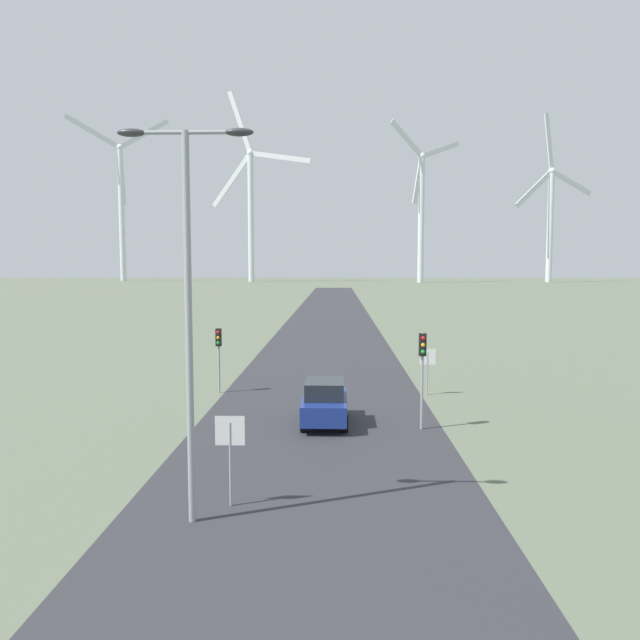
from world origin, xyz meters
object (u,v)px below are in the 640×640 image
stop_sign_far (427,363)px  wind_turbine_far_left (121,199)px  traffic_light_post_near_left (219,346)px  stop_sign_near (230,443)px  car_approaching (325,402)px  wind_turbine_center (421,206)px  wind_turbine_right (550,212)px  traffic_light_post_near_right (422,359)px  streetlamp (188,279)px  wind_turbine_left (251,201)px

stop_sign_far → wind_turbine_far_left: bearing=112.6°
stop_sign_far → traffic_light_post_near_left: size_ratio=0.71×
stop_sign_near → car_approaching: (2.40, 8.81, -0.83)m
wind_turbine_far_left → wind_turbine_center: wind_turbine_far_left is taller
stop_sign_far → wind_turbine_right: (74.09, 202.49, 24.02)m
stop_sign_near → traffic_light_post_near_right: (6.27, 8.09, 1.08)m
streetlamp → traffic_light_post_near_right: 12.04m
stop_sign_far → traffic_light_post_near_right: bearing=-100.1°
streetlamp → traffic_light_post_near_left: 16.60m
car_approaching → wind_turbine_far_left: (-83.53, 218.92, 30.88)m
car_approaching → wind_turbine_far_left: size_ratio=0.06×
stop_sign_near → stop_sign_far: 16.48m
stop_sign_far → wind_turbine_left: wind_turbine_left is taller
traffic_light_post_near_right → wind_turbine_center: bearing=82.4°
wind_turbine_left → wind_turbine_right: size_ratio=1.16×
traffic_light_post_near_right → stop_sign_near: bearing=-127.8°
streetlamp → wind_turbine_far_left: wind_turbine_far_left is taller
car_approaching → wind_turbine_left: bearing=98.6°
wind_turbine_far_left → car_approaching: bearing=-69.1°
stop_sign_near → wind_turbine_far_left: (-81.13, 227.73, 30.05)m
stop_sign_far → wind_turbine_left: 208.93m
stop_sign_near → wind_turbine_left: wind_turbine_left is taller
streetlamp → traffic_light_post_near_left: streetlamp is taller
car_approaching → wind_turbine_left: 213.97m
stop_sign_far → streetlamp: bearing=-117.7°
streetlamp → stop_sign_near: (0.81, 1.04, -4.45)m
wind_turbine_far_left → wind_turbine_right: 163.12m
traffic_light_post_near_right → wind_turbine_far_left: (-87.40, 219.63, 28.97)m
streetlamp → wind_turbine_left: size_ratio=0.14×
traffic_light_post_near_left → car_approaching: bearing=-48.0°
stop_sign_far → wind_turbine_center: wind_turbine_center is taller
wind_turbine_center → stop_sign_far: bearing=-97.5°
wind_turbine_left → stop_sign_near: bearing=-82.4°
wind_turbine_far_left → wind_turbine_left: (51.97, -9.31, -1.72)m
stop_sign_far → car_approaching: bearing=-130.6°
traffic_light_post_near_left → wind_turbine_far_left: bearing=110.1°
car_approaching → wind_turbine_center: 206.85m
car_approaching → stop_sign_near: bearing=-105.2°
wind_turbine_left → wind_turbine_right: 110.79m
stop_sign_far → wind_turbine_right: bearing=69.9°
traffic_light_post_near_right → wind_turbine_right: (75.27, 209.10, 22.83)m
wind_turbine_left → stop_sign_far: bearing=-79.8°
traffic_light_post_near_right → stop_sign_far: bearing=79.9°
streetlamp → stop_sign_near: size_ratio=3.94×
wind_turbine_left → traffic_light_post_near_right: bearing=-80.4°
streetlamp → wind_turbine_right: bearing=69.3°
traffic_light_post_near_left → wind_turbine_left: size_ratio=0.05×
car_approaching → wind_turbine_far_left: wind_turbine_far_left is taller
wind_turbine_far_left → wind_turbine_center: bearing=-8.0°
traffic_light_post_near_left → car_approaching: size_ratio=0.80×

